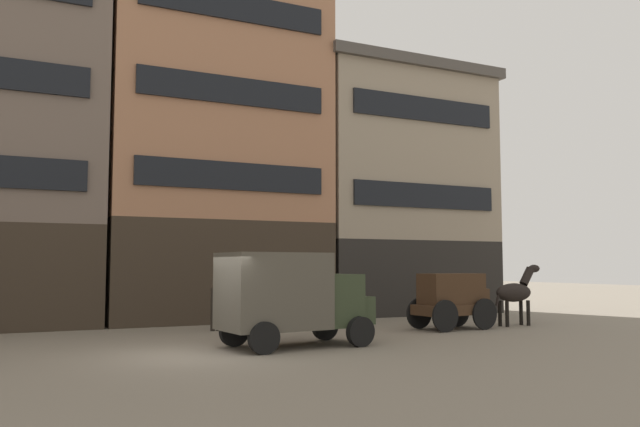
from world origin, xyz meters
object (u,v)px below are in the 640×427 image
cargo_wagon (453,297)px  delivery_truck_near (292,296)px  draft_horse (516,292)px  pedestrian_officer (216,302)px

cargo_wagon → delivery_truck_near: bearing=-163.8°
draft_horse → delivery_truck_near: 10.32m
cargo_wagon → pedestrian_officer: (-7.79, 3.14, -0.17)m
cargo_wagon → pedestrian_officer: 8.41m
cargo_wagon → pedestrian_officer: cargo_wagon is taller
delivery_truck_near → pedestrian_officer: bearing=96.9°
draft_horse → pedestrian_officer: (-10.74, 3.14, -0.29)m
delivery_truck_near → pedestrian_officer: size_ratio=2.50×
draft_horse → delivery_truck_near: delivery_truck_near is taller
draft_horse → pedestrian_officer: 11.20m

